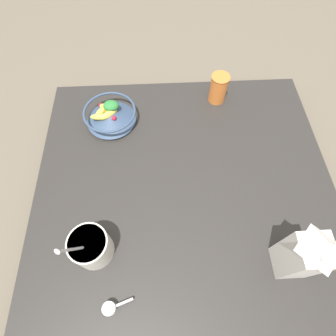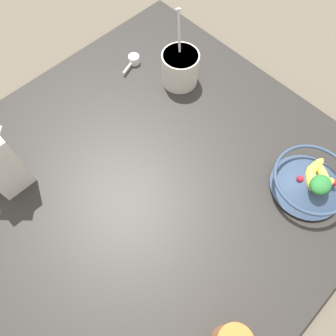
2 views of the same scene
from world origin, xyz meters
name	(u,v)px [view 1 (image 1 of 2)]	position (x,y,z in m)	size (l,w,h in m)	color
ground_plane	(185,196)	(0.00, 0.00, 0.00)	(6.00, 6.00, 0.00)	#665B4C
countertop	(185,193)	(0.00, 0.00, 0.02)	(1.12, 1.12, 0.04)	#2D2B28
fruit_bowl	(110,115)	(-0.29, 0.34, 0.09)	(0.22, 0.22, 0.09)	#384C6B
milk_carton	(305,255)	(0.31, -0.27, 0.18)	(0.09, 0.09, 0.26)	silver
yogurt_tub	(91,246)	(-0.31, -0.20, 0.11)	(0.12, 0.12, 0.24)	silver
drinking_cup	(219,88)	(0.18, 0.45, 0.11)	(0.08, 0.08, 0.13)	orange
measuring_scoop	(110,308)	(-0.25, -0.37, 0.06)	(0.09, 0.05, 0.03)	white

